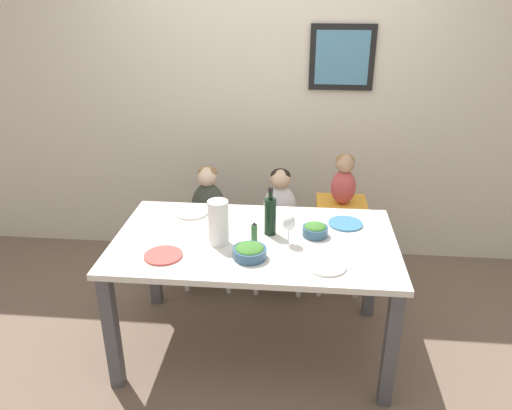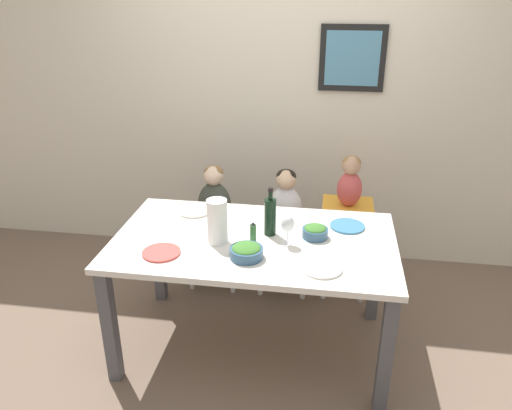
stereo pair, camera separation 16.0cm
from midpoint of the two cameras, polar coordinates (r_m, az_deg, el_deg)
The scene contains 19 objects.
ground_plane at distance 3.30m, azimuth -1.56°, elevation -15.67°, with size 14.00×14.00×0.00m, color #705B4C.
wall_back at distance 3.90m, azimuth 0.54°, elevation 12.89°, with size 10.00×0.09×2.70m.
dining_table at distance 2.92m, azimuth -1.70°, elevation -5.58°, with size 1.62×0.94×0.76m.
chair_far_left at distance 3.74m, azimuth -6.53°, elevation -3.60°, with size 0.42×0.44×0.45m.
chair_far_center at distance 3.67m, azimuth 1.41°, elevation -3.97°, with size 0.42×0.44×0.45m.
chair_right_highchair at distance 3.60m, azimuth 8.41°, elevation -1.89°, with size 0.35×0.37×0.69m.
person_child_left at distance 3.61m, azimuth -6.75°, elevation 0.61°, with size 0.24×0.19×0.48m.
person_child_center at distance 3.54m, azimuth 1.46°, elevation 0.30°, with size 0.24×0.19×0.48m.
person_baby_right at distance 3.47m, azimuth 8.74°, elevation 3.09°, with size 0.17×0.13×0.36m.
wine_bottle at distance 2.87m, azimuth 0.05°, elevation -1.20°, with size 0.07×0.07×0.29m.
paper_towel_roll at distance 2.78m, azimuth -5.97°, elevation -2.03°, with size 0.11×0.11×0.26m.
wine_glass_near at distance 2.76m, azimuth 2.14°, elevation -2.11°, with size 0.07×0.07×0.18m.
salad_bowl_large at distance 2.66m, azimuth -2.45°, elevation -5.35°, with size 0.18×0.18×0.08m.
salad_bowl_small at distance 2.90m, azimuth 5.22°, elevation -2.86°, with size 0.15×0.15×0.08m.
dinner_plate_front_left at distance 2.75m, azimuth -12.20°, elevation -5.68°, with size 0.21×0.21×0.01m.
dinner_plate_back_left at distance 3.21m, azimuth -8.81°, elevation -0.90°, with size 0.21×0.21×0.01m.
dinner_plate_back_right at distance 3.06m, azimuth 8.73°, elevation -2.14°, with size 0.21×0.21×0.01m.
dinner_plate_front_right at distance 2.61m, azimuth 6.29°, elevation -6.98°, with size 0.21×0.21×0.01m.
condiment_bottle_hot_sauce at distance 2.81m, azimuth -1.77°, elevation -3.17°, with size 0.04×0.04×0.12m.
Camera 1 is at (0.24, -2.52, 2.11)m, focal length 35.00 mm.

